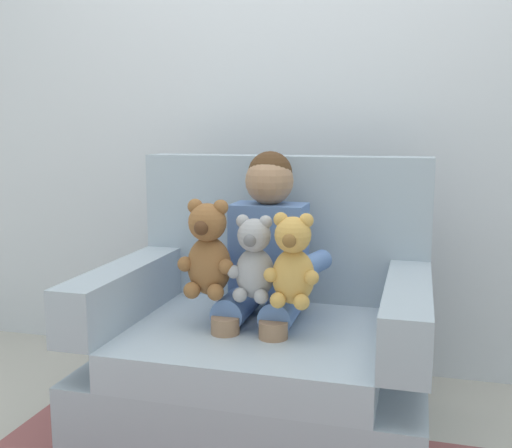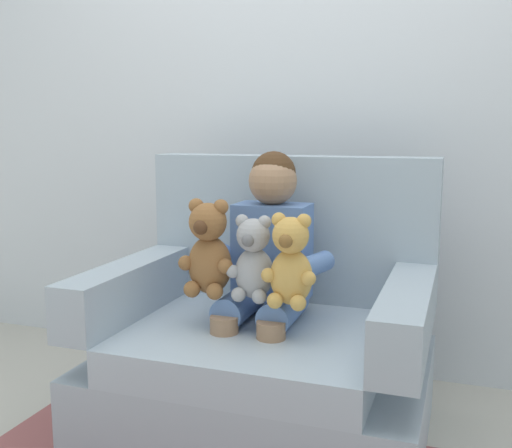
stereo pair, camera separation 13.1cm
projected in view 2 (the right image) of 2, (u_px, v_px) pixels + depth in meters
The scene contains 7 objects.
ground_plane at pixel (262, 435), 2.10m from camera, with size 8.00×8.00×0.00m, color #ADA89E.
back_wall at pixel (317, 75), 2.58m from camera, with size 6.00×0.10×2.60m, color silver.
armchair at pixel (267, 348), 2.09m from camera, with size 1.10×0.84×0.97m.
seated_child at pixel (267, 259), 2.05m from camera, with size 0.45×0.39×0.82m.
plush_brown at pixel (209, 250), 1.96m from camera, with size 0.19×0.16×0.32m.
plush_grey at pixel (253, 260), 1.91m from camera, with size 0.16×0.13×0.28m.
plush_honey at pixel (291, 263), 1.84m from camera, with size 0.17×0.14×0.29m.
Camera 2 is at (0.63, -1.85, 1.06)m, focal length 41.74 mm.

